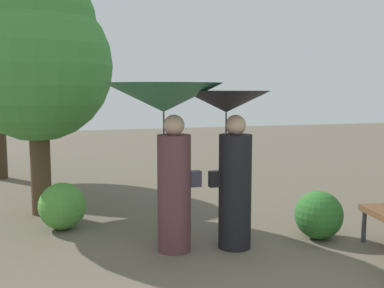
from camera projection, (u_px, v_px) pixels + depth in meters
name	position (u px, v px, depth m)	size (l,w,h in m)	color
person_left	(167.00, 123.00, 5.68)	(1.45, 1.45, 2.10)	#563338
person_right	(230.00, 142.00, 5.83)	(1.09, 1.09, 2.01)	black
tree_mid_left	(36.00, 53.00, 7.32)	(2.40, 2.40, 3.99)	#4C3823
bush_path_left	(319.00, 215.00, 6.32)	(0.65, 0.65, 0.65)	#2D6B28
bush_path_right	(62.00, 206.00, 6.74)	(0.68, 0.68, 0.68)	#4C9338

